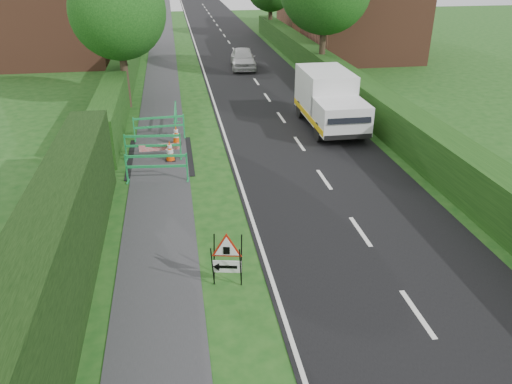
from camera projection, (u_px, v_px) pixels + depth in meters
ground at (317, 363)px, 9.44m from camera, size 120.00×120.00×0.00m
road_surface at (230, 44)px, 40.83m from camera, size 6.00×90.00×0.02m
footpath at (162, 46)px, 40.02m from camera, size 2.00×90.00×0.02m
hedge_west_far at (126, 87)px, 28.20m from camera, size 1.00×24.00×1.80m
hedge_east at (356, 108)px, 24.58m from camera, size 1.20×50.00×1.50m
house_west at (52, 18)px, 33.28m from camera, size 7.50×7.40×7.88m
house_east_a at (363, 15)px, 34.60m from camera, size 7.50×7.40×7.88m
tree_nw at (118, 11)px, 22.75m from camera, size 4.40×4.40×6.70m
triangle_sign at (225, 256)px, 11.26m from camera, size 0.95×0.95×1.17m
works_van at (329, 99)px, 21.45m from camera, size 2.05×5.12×2.32m
traffic_cone_0 at (360, 127)px, 20.69m from camera, size 0.38×0.38×0.79m
traffic_cone_1 at (349, 114)px, 22.29m from camera, size 0.38×0.38×0.79m
traffic_cone_2 at (334, 100)px, 24.32m from camera, size 0.38×0.38×0.79m
traffic_cone_3 at (170, 151)px, 18.27m from camera, size 0.38×0.38×0.79m
traffic_cone_4 at (176, 135)px, 19.81m from camera, size 0.38×0.38×0.79m
ped_barrier_0 at (157, 164)px, 16.52m from camera, size 2.09×0.57×1.00m
ped_barrier_1 at (153, 144)px, 18.27m from camera, size 2.08×0.55×1.00m
ped_barrier_2 at (159, 125)px, 20.24m from camera, size 2.08×0.47×1.00m
ped_barrier_3 at (175, 116)px, 21.30m from camera, size 0.43×2.07×1.00m
redwhite_plank at (161, 159)px, 18.62m from camera, size 1.50×0.10×0.25m
hatchback_car at (243, 58)px, 32.40m from camera, size 1.83×3.90×1.29m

